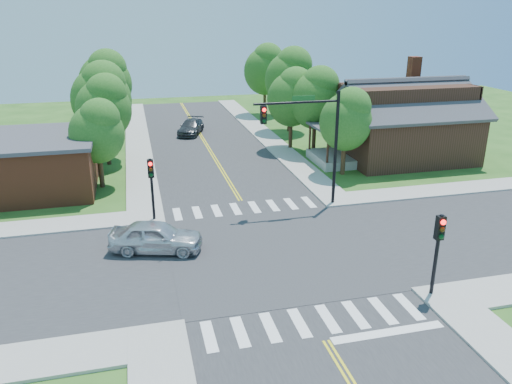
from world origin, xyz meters
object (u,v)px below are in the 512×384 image
object	(u,v)px
signal_mast_ne	(310,131)
signal_pole_se	(439,240)
car_silver	(156,237)
signal_pole_nw	(151,178)
house_ne	(403,119)
car_dgrey	(191,127)

from	to	relation	value
signal_mast_ne	signal_pole_se	distance (m)	11.55
signal_pole_se	car_silver	xyz separation A→B (m)	(-11.29, 7.18, -1.86)
signal_pole_nw	signal_pole_se	bearing A→B (deg)	-45.00
car_silver	signal_pole_se	bearing A→B (deg)	-106.46
house_ne	car_dgrey	size ratio (longest dim) A/B	2.52
house_ne	car_dgrey	bearing A→B (deg)	141.59
signal_mast_ne	signal_pole_nw	xyz separation A→B (m)	(-9.51, -0.01, -2.19)
signal_pole_se	car_silver	bearing A→B (deg)	147.54
signal_mast_ne	car_silver	bearing A→B (deg)	-157.21
signal_pole_nw	car_silver	xyz separation A→B (m)	(-0.09, -4.02, -1.86)
signal_pole_se	signal_pole_nw	world-z (taller)	same
house_ne	car_silver	size ratio (longest dim) A/B	2.60
signal_mast_ne	car_silver	world-z (taller)	signal_mast_ne
signal_pole_nw	car_silver	size ratio (longest dim) A/B	0.76
car_silver	car_dgrey	xyz separation A→B (m)	(4.84, 25.33, -0.10)
signal_pole_nw	car_dgrey	size ratio (longest dim) A/B	0.73
house_ne	car_silver	xyz separation A→B (m)	(-20.79, -12.68, -2.53)
signal_pole_se	house_ne	distance (m)	22.03
car_silver	car_dgrey	size ratio (longest dim) A/B	0.97
signal_pole_se	car_dgrey	bearing A→B (deg)	101.21
signal_mast_ne	signal_pole_nw	size ratio (longest dim) A/B	1.89
signal_mast_ne	signal_pole_nw	bearing A→B (deg)	-179.93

